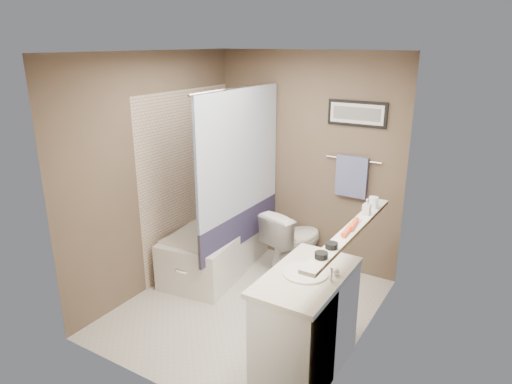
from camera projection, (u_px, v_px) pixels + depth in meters
The scene contains 34 objects.
ground at pixel (248, 307), 4.47m from camera, with size 2.50×2.50×0.00m, color beige.
ceiling at pixel (247, 54), 3.72m from camera, with size 2.20×2.50×0.04m, color silver.
wall_back at pixel (306, 162), 5.09m from camera, with size 2.20×0.04×2.40m, color brown.
wall_front at pixel (151, 240), 3.09m from camera, with size 2.20×0.04×2.40m, color brown.
wall_left at pixel (157, 174), 4.62m from camera, with size 0.04×2.50×2.40m, color brown.
wall_right at pixel (364, 214), 3.56m from camera, with size 0.04×2.50×2.40m, color brown.
tile_surround at pixel (189, 180), 5.10m from camera, with size 0.02×1.55×2.00m, color beige.
curtain_rod at pixel (239, 88), 4.43m from camera, with size 0.02×0.02×1.55m, color silver.
curtain_upper at pixel (240, 153), 4.63m from camera, with size 0.03×1.45×1.28m, color silver.
curtain_lower at pixel (241, 227), 4.89m from camera, with size 0.03×1.45×0.36m, color #2A2748.
mirror at pixel (363, 166), 3.30m from camera, with size 0.02×1.60×1.00m, color silver.
shelf at pixel (351, 231), 3.49m from camera, with size 0.12×1.60×0.03m, color silver.
towel_bar at pixel (353, 160), 4.78m from camera, with size 0.02×0.02×0.60m, color silver.
towel at pixel (352, 177), 4.82m from camera, with size 0.34×0.05×0.44m, color #8C93CB.
art_frame at pixel (357, 114), 4.64m from camera, with size 0.62×0.03×0.26m, color black.
art_mat at pixel (357, 114), 4.63m from camera, with size 0.56×0.00×0.20m, color white.
art_image at pixel (357, 114), 4.63m from camera, with size 0.50×0.00×0.13m, color #595959.
door at pixel (216, 288), 2.88m from camera, with size 0.80×0.02×2.00m, color silver.
door_handle at pixel (181, 272), 3.08m from camera, with size 0.02×0.02×0.10m, color silver.
bathtub at pixel (218, 246), 5.21m from camera, with size 0.70×1.50×0.50m, color silver.
tub_rim at pixel (218, 226), 5.13m from camera, with size 0.56×1.36×0.02m, color beige.
toilet at pixel (294, 240), 5.08m from camera, with size 0.41×0.72×0.74m, color white.
vanity at pixel (306, 325), 3.51m from camera, with size 0.50×0.90×0.80m, color white.
countertop at pixel (307, 277), 3.38m from camera, with size 0.54×0.96×0.04m, color beige.
sink_basin at pixel (305, 273), 3.38m from camera, with size 0.34×0.34×0.01m, color white.
faucet_spout at pixel (331, 275), 3.27m from camera, with size 0.02×0.02×0.10m, color silver.
faucet_knob at pixel (336, 271), 3.36m from camera, with size 0.05×0.05×0.05m, color silver.
candle_bowl_near at pixel (321, 255), 3.02m from camera, with size 0.09×0.09×0.04m, color black.
candle_bowl_far at pixel (331, 246), 3.16m from camera, with size 0.09×0.09×0.04m, color black.
hair_brush_front at pixel (347, 230), 3.41m from camera, with size 0.04×0.04×0.22m, color #F25522.
hair_brush_back at pixel (354, 224), 3.52m from camera, with size 0.04×0.04×0.22m, color #E54C20.
pink_comb at pixel (358, 222), 3.61m from camera, with size 0.03×0.16×0.01m, color pink.
glass_jar at pixel (373, 203), 3.91m from camera, with size 0.08×0.08×0.10m, color white.
soap_bottle at pixel (367, 207), 3.76m from camera, with size 0.06×0.06×0.14m, color #999999.
Camera 1 is at (2.08, -3.29, 2.48)m, focal length 32.00 mm.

